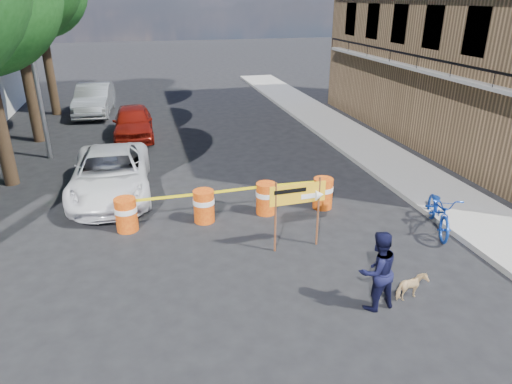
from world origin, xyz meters
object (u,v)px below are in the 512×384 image
barrel_mid_left (204,205)px  dog (411,287)px  sedan_silver (94,99)px  suv_white (111,173)px  barrel_far_right (323,193)px  bicycle (442,193)px  barrel_far_left (126,214)px  pedestrian (377,271)px  detour_sign (305,198)px  sedan_red (133,122)px  barrel_mid_right (266,198)px

barrel_mid_left → dog: barrel_mid_left is taller
sedan_silver → suv_white: bearing=-79.8°
barrel_far_right → dog: barrel_far_right is taller
bicycle → suv_white: 9.51m
barrel_far_left → pedestrian: 6.56m
detour_sign → suv_white: detour_sign is taller
sedan_silver → barrel_far_right: bearing=-58.6°
detour_sign → dog: detour_sign is taller
detour_sign → dog: (1.42, -2.53, -1.02)m
dog → detour_sign: bearing=15.0°
suv_white → sedan_red: (0.68, 6.27, -0.00)m
dog → pedestrian: bearing=78.8°
bicycle → sedan_silver: bearing=142.8°
barrel_mid_right → barrel_far_right: same height
barrel_far_left → barrel_far_right: (5.49, 0.07, 0.00)m
sedan_red → dog: bearing=-67.7°
barrel_mid_right → barrel_far_right: (1.68, -0.05, 0.00)m
barrel_far_left → barrel_mid_right: (3.80, 0.11, 0.00)m
barrel_mid_right → pedestrian: pedestrian is taller
barrel_mid_left → dog: (3.55, -4.50, -0.19)m
barrel_far_left → sedan_red: bearing=88.6°
barrel_far_right → sedan_silver: size_ratio=0.19×
barrel_mid_right → sedan_red: (-3.58, 8.72, 0.22)m
barrel_far_left → sedan_silver: 13.93m
barrel_far_right → barrel_far_left: bearing=-179.3°
suv_white → barrel_far_right: bearing=-21.7°
suv_white → sedan_red: 6.31m
barrel_mid_left → barrel_far_right: bearing=0.7°
barrel_far_left → bicycle: (7.89, -1.97, 0.58)m
barrel_mid_left → detour_sign: size_ratio=0.50×
suv_white → sedan_silver: 11.33m
detour_sign → sedan_silver: size_ratio=0.38×
pedestrian → bicycle: 4.06m
barrel_far_right → suv_white: size_ratio=0.18×
barrel_far_right → pedestrian: pedestrian is taller
dog → sedan_red: sedan_red is taller
pedestrian → dog: size_ratio=2.51×
barrel_mid_left → detour_sign: 3.02m
detour_sign → sedan_red: size_ratio=0.44×
barrel_mid_left → sedan_silver: (-3.74, 13.80, 0.29)m
pedestrian → sedan_silver: (-6.45, 18.34, -0.06)m
barrel_mid_right → bicycle: 4.63m
suv_white → sedan_silver: bearing=97.4°
detour_sign → bicycle: 3.73m
sedan_red → sedan_silver: bearing=111.4°
pedestrian → suv_white: size_ratio=0.33×
barrel_mid_right → sedan_silver: bearing=111.9°
barrel_far_right → suv_white: (-5.94, 2.49, 0.22)m
sedan_silver → bicycle: bearing=-54.9°
barrel_far_left → pedestrian: (4.74, -4.52, 0.36)m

